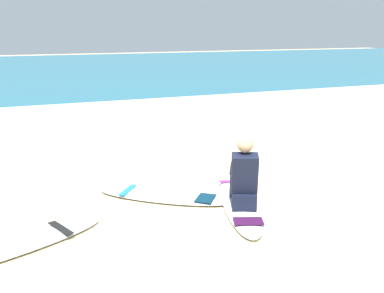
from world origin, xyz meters
name	(u,v)px	position (x,y,z in m)	size (l,w,h in m)	color
ground_plane	(218,213)	(0.00, 0.00, 0.00)	(80.00, 80.00, 0.00)	beige
sea	(45,70)	(0.00, 22.62, 0.05)	(80.00, 28.00, 0.10)	teal
breaking_foam	(90,106)	(0.00, 8.92, 0.06)	(80.00, 0.90, 0.11)	white
surfboard_main	(240,200)	(0.46, 0.23, 0.04)	(1.41, 2.53, 0.08)	silver
surfer_seated	(244,179)	(0.38, -0.01, 0.44)	(0.60, 0.77, 0.95)	black
surfboard_spare_near	(163,196)	(-0.48, 0.80, 0.04)	(1.85, 1.64, 0.08)	silver
surfboard_spare_far	(6,248)	(-2.61, -0.05, 0.04)	(2.37, 1.31, 0.08)	silver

